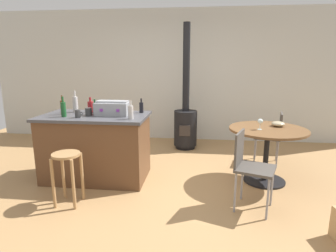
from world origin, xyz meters
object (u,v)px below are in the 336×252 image
object	(u,v)px
kitchen_island	(96,147)
bottle_0	(131,112)
bottle_3	(91,106)
bottle_6	(141,107)
bottle_4	(63,107)
dining_table	(267,141)
bottle_2	(63,109)
folding_chair_near	(272,134)
serving_bowl	(278,124)
toolbox	(113,108)
wood_stove	(186,120)
folding_chair_far	(249,164)
wooden_stool	(67,167)
bottle_5	(95,108)
cup_1	(102,109)
cup_2	(78,114)
cup_0	(89,112)
wine_glass	(260,122)
bottle_1	(75,104)

from	to	relation	value
kitchen_island	bottle_0	size ratio (longest dim) A/B	6.16
bottle_3	bottle_0	bearing A→B (deg)	-31.69
bottle_3	bottle_6	distance (m)	0.74
bottle_4	dining_table	bearing A→B (deg)	3.06
bottle_2	folding_chair_near	bearing A→B (deg)	19.55
bottle_4	bottle_6	world-z (taller)	bottle_4
serving_bowl	toolbox	bearing A→B (deg)	-173.66
wood_stove	bottle_4	bearing A→B (deg)	-135.52
bottle_4	folding_chair_far	bearing A→B (deg)	-14.12
wooden_stool	bottle_5	bearing A→B (deg)	87.15
wooden_stool	kitchen_island	bearing A→B (deg)	85.78
bottle_3	bottle_4	size ratio (longest dim) A/B	0.82
folding_chair_far	cup_1	size ratio (longest dim) A/B	8.05
cup_2	serving_bowl	xyz separation A→B (m)	(2.67, 0.49, -0.18)
dining_table	cup_1	size ratio (longest dim) A/B	9.38
bottle_0	cup_0	distance (m)	0.66
bottle_0	cup_1	xyz separation A→B (m)	(-0.56, 0.49, -0.05)
kitchen_island	folding_chair_far	size ratio (longest dim) A/B	1.65
folding_chair_far	cup_2	xyz separation A→B (m)	(-2.14, 0.42, 0.45)
bottle_5	wine_glass	world-z (taller)	bottle_5
bottle_4	cup_1	xyz separation A→B (m)	(0.46, 0.28, -0.06)
cup_0	folding_chair_near	bearing A→B (deg)	19.10
dining_table	kitchen_island	bearing A→B (deg)	-176.69
bottle_5	toolbox	bearing A→B (deg)	-8.73
bottle_6	bottle_0	bearing A→B (deg)	-94.49
bottle_3	cup_1	xyz separation A→B (m)	(0.14, 0.06, -0.04)
serving_bowl	bottle_2	bearing A→B (deg)	-171.03
wooden_stool	bottle_1	xyz separation A→B (m)	(-0.29, 0.96, 0.59)
wine_glass	kitchen_island	bearing A→B (deg)	-178.42
wood_stove	cup_2	world-z (taller)	wood_stove
bottle_0	folding_chair_far	bearing A→B (deg)	-15.69
folding_chair_near	bottle_6	xyz separation A→B (m)	(-2.00, -0.63, 0.50)
bottle_1	bottle_2	xyz separation A→B (m)	(-0.00, -0.36, -0.02)
wine_glass	folding_chair_near	bearing A→B (deg)	65.38
cup_0	wine_glass	size ratio (longest dim) A/B	0.87
toolbox	bottle_2	world-z (taller)	bottle_2
bottle_3	bottle_1	bearing A→B (deg)	-173.67
bottle_0	bottle_4	size ratio (longest dim) A/B	0.89
cup_0	bottle_6	bearing A→B (deg)	23.52
kitchen_island	serving_bowl	xyz separation A→B (m)	(2.53, 0.28, 0.33)
dining_table	folding_chair_near	xyz separation A→B (m)	(0.25, 0.74, -0.08)
toolbox	dining_table	bearing A→B (deg)	2.90
wooden_stool	dining_table	distance (m)	2.59
folding_chair_near	cup_2	distance (m)	3.00
bottle_2	bottle_4	size ratio (longest dim) A/B	1.02
dining_table	cup_2	distance (m)	2.56
folding_chair_far	wine_glass	size ratio (longest dim) A/B	6.15
folding_chair_far	bottle_2	distance (m)	2.45
cup_1	serving_bowl	distance (m)	2.52
cup_2	serving_bowl	bearing A→B (deg)	10.51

